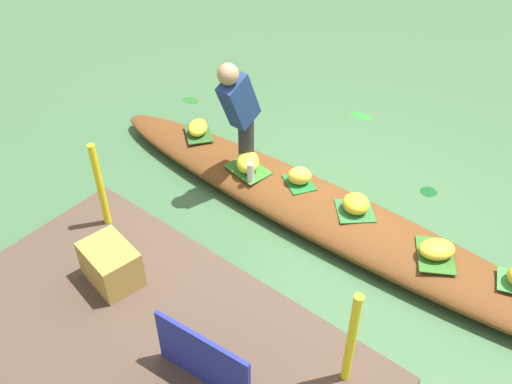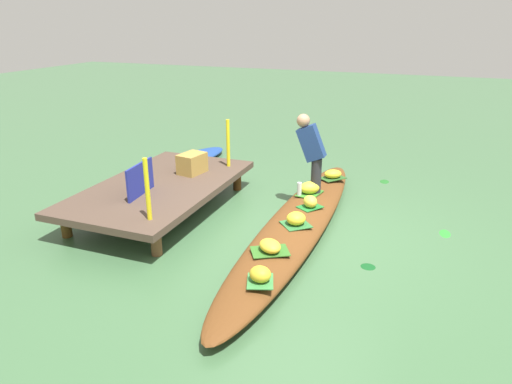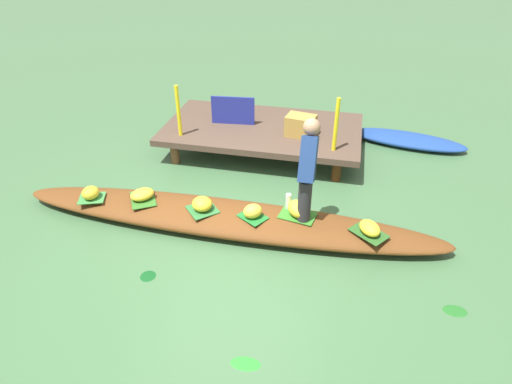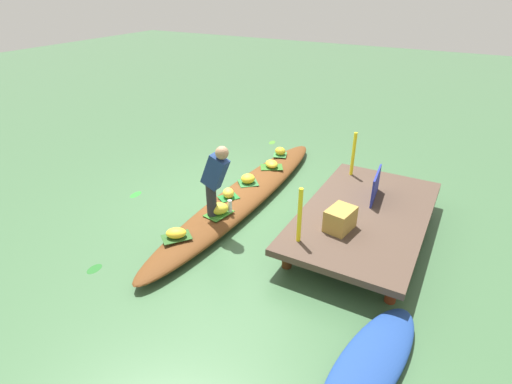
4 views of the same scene
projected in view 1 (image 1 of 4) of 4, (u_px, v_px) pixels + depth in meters
canal_water at (324, 222)px, 5.49m from camera, size 40.00×40.00×0.00m
dock_platform at (153, 345)px, 3.94m from camera, size 3.20×1.80×0.44m
vendor_boat at (325, 212)px, 5.41m from camera, size 5.56×0.80×0.26m
leaf_mat_1 at (198, 133)px, 6.24m from camera, size 0.50×0.47×0.01m
banana_bunch_1 at (198, 128)px, 6.19m from camera, size 0.34×0.36×0.15m
leaf_mat_2 at (248, 169)px, 5.72m from camera, size 0.48×0.38×0.01m
banana_bunch_2 at (248, 162)px, 5.66m from camera, size 0.37×0.39×0.19m
leaf_mat_3 at (355, 211)px, 5.22m from camera, size 0.48×0.48×0.01m
banana_bunch_3 at (356, 204)px, 5.17m from camera, size 0.35×0.35×0.17m
leaf_mat_4 at (299, 183)px, 5.55m from camera, size 0.41×0.39×0.01m
banana_bunch_4 at (299, 176)px, 5.50m from camera, size 0.30×0.30×0.17m
leaf_mat_5 at (435, 255)px, 4.78m from camera, size 0.48×0.53×0.01m
banana_bunch_5 at (437, 249)px, 4.74m from camera, size 0.38×0.39×0.14m
vendor_person at (239, 109)px, 5.30m from camera, size 0.20×0.47×1.22m
water_bottle at (251, 173)px, 5.51m from camera, size 0.07×0.07×0.21m
market_banner at (203, 359)px, 3.51m from camera, size 0.71×0.10×0.47m
railing_post_west at (351, 339)px, 3.42m from camera, size 0.06×0.06×0.81m
railing_post_east at (100, 186)px, 4.59m from camera, size 0.06×0.06×0.81m
produce_crate at (111, 264)px, 4.23m from camera, size 0.49×0.39×0.33m
drifting_plant_0 at (191, 100)px, 7.30m from camera, size 0.25×0.17×0.01m
drifting_plant_2 at (429, 192)px, 5.85m from camera, size 0.20×0.21×0.01m
drifting_plant_3 at (361, 116)px, 7.00m from camera, size 0.29×0.17×0.01m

